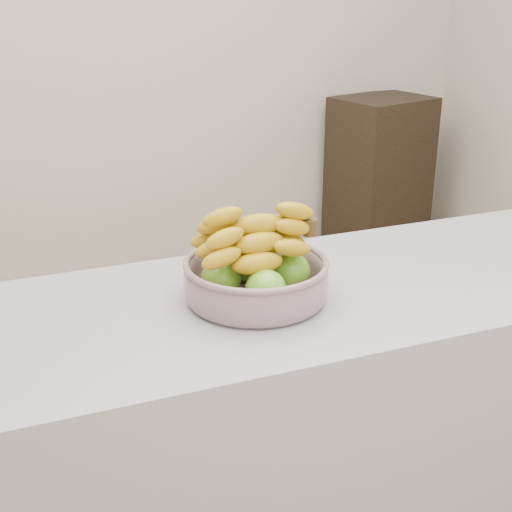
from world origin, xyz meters
The scene contains 4 objects.
ground centered at (0.00, 0.00, 0.00)m, with size 4.00×4.00×0.00m, color #9B7C5F.
counter centered at (0.00, -0.38, 0.45)m, with size 2.00×0.60×0.90m, color #9A99A1.
cabinet centered at (1.44, 1.78, 0.45)m, with size 0.50×0.40×0.91m, color black.
fruit_bowl centered at (-0.18, -0.38, 0.96)m, with size 0.31×0.31×0.19m.
Camera 1 is at (-0.70, -1.68, 1.56)m, focal length 50.00 mm.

